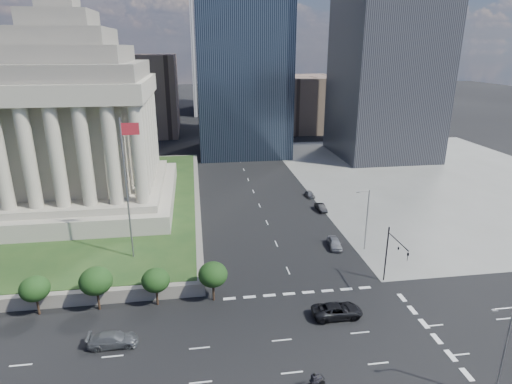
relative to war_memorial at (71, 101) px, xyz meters
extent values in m
plane|color=black|center=(34.00, 52.00, -21.40)|extent=(500.00, 500.00, 0.00)
cube|color=slate|center=(80.00, 12.00, -21.38)|extent=(68.00, 90.00, 0.03)
cube|color=#6B675B|center=(-11.00, 2.00, -20.50)|extent=(66.00, 70.00, 1.80)
cube|color=#1E3B18|center=(-11.00, 2.00, -19.55)|extent=(64.00, 68.00, 0.10)
cylinder|color=slate|center=(12.00, -24.00, -9.50)|extent=(0.24, 0.24, 20.00)
cube|color=maroon|center=(13.20, -24.00, -1.00)|extent=(2.40, 0.05, 1.60)
cube|color=black|center=(36.00, 47.00, 8.60)|extent=(26.00, 26.00, 60.00)
cube|color=brown|center=(66.00, 82.00, -11.40)|extent=(20.00, 30.00, 20.00)
cube|color=brown|center=(4.00, 82.00, -7.40)|extent=(24.00, 30.00, 28.00)
cylinder|color=black|center=(46.50, -32.50, -17.40)|extent=(0.18, 0.18, 8.00)
cylinder|color=black|center=(46.50, -35.25, -14.20)|extent=(0.14, 5.50, 0.14)
cube|color=black|center=(46.50, -38.00, -15.00)|extent=(0.30, 0.30, 1.10)
cylinder|color=slate|center=(47.50, -54.00, -16.40)|extent=(0.16, 0.16, 10.00)
cylinder|color=slate|center=(46.60, -54.00, -11.60)|extent=(1.80, 0.12, 0.12)
cube|color=slate|center=(45.70, -54.00, -11.70)|extent=(0.50, 0.22, 0.14)
cylinder|color=slate|center=(47.50, -23.00, -16.40)|extent=(0.16, 0.16, 10.00)
cylinder|color=slate|center=(46.60, -23.00, -11.60)|extent=(1.80, 0.12, 0.12)
cube|color=slate|center=(45.70, -23.00, -11.70)|extent=(0.50, 0.22, 0.14)
imported|color=black|center=(37.39, -39.69, -20.56)|extent=(6.07, 2.87, 1.68)
imported|color=#4C4F53|center=(11.84, -41.23, -20.62)|extent=(2.18, 5.35, 1.55)
imported|color=gray|center=(43.00, -21.70, -20.61)|extent=(2.44, 4.83, 1.58)
imported|color=black|center=(45.50, -5.66, -20.74)|extent=(4.11, 1.64, 1.33)
imported|color=#595A60|center=(45.50, 2.61, -20.78)|extent=(3.72, 1.64, 1.24)
camera|label=1|loc=(21.50, -81.41, 9.19)|focal=30.00mm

